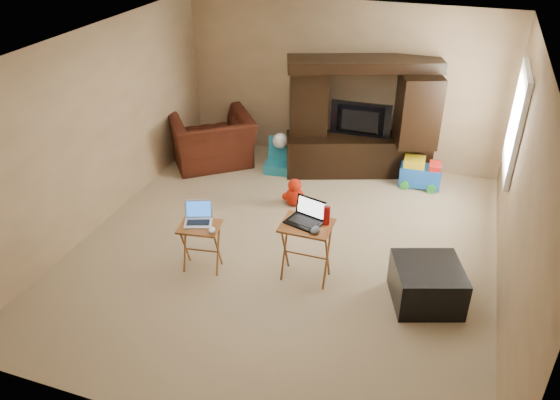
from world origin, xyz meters
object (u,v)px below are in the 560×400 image
at_px(ottoman, 427,284).
at_px(mouse_right, 315,230).
at_px(laptop_left, 197,215).
at_px(recliner, 212,141).
at_px(push_toy, 421,172).
at_px(entertainment_center, 360,118).
at_px(plush_toy, 295,192).
at_px(child_rocker, 278,156).
at_px(water_bottle, 327,215).
at_px(laptop_right, 304,214).
at_px(tray_table_left, 201,247).
at_px(television, 360,121).
at_px(tray_table_right, 306,252).
at_px(mouse_left, 212,230).

xyz_separation_m(ottoman, mouse_right, (-1.21, -0.16, 0.53)).
bearing_deg(laptop_left, ottoman, -15.52).
distance_m(recliner, push_toy, 3.26).
xyz_separation_m(entertainment_center, plush_toy, (-0.61, -1.29, -0.70)).
relative_size(child_rocker, water_bottle, 2.35).
bearing_deg(mouse_right, laptop_right, 140.53).
relative_size(laptop_left, laptop_right, 0.82).
height_order(tray_table_left, mouse_right, mouse_right).
relative_size(tray_table_left, laptop_left, 1.91).
relative_size(entertainment_center, television, 2.41).
distance_m(recliner, laptop_right, 3.25).
bearing_deg(recliner, laptop_left, 74.12).
relative_size(tray_table_left, laptop_right, 1.57).
bearing_deg(plush_toy, ottoman, -37.27).
bearing_deg(water_bottle, laptop_right, -165.96).
height_order(plush_toy, ottoman, ottoman).
relative_size(child_rocker, push_toy, 0.86).
bearing_deg(child_rocker, water_bottle, -67.35).
bearing_deg(laptop_right, ottoman, 16.80).
relative_size(entertainment_center, child_rocker, 4.21).
distance_m(ottoman, laptop_right, 1.52).
bearing_deg(tray_table_right, tray_table_left, -169.31).
xyz_separation_m(tray_table_right, mouse_left, (-1.00, -0.29, 0.26)).
height_order(entertainment_center, tray_table_right, entertainment_center).
xyz_separation_m(television, recliner, (-2.25, -0.42, -0.46)).
height_order(recliner, mouse_left, recliner).
bearing_deg(ottoman, child_rocker, 136.47).
bearing_deg(entertainment_center, child_rocker, 178.35).
bearing_deg(child_rocker, ottoman, -51.27).
relative_size(entertainment_center, tray_table_left, 3.70).
xyz_separation_m(push_toy, water_bottle, (-0.79, -2.58, 0.61)).
xyz_separation_m(television, push_toy, (0.99, -0.11, -0.63)).
relative_size(push_toy, tray_table_left, 1.02).
bearing_deg(child_rocker, tray_table_left, -97.95).
distance_m(plush_toy, laptop_right, 1.74).
relative_size(plush_toy, push_toy, 0.67).
distance_m(push_toy, water_bottle, 2.77).
bearing_deg(recliner, push_toy, 147.46).
bearing_deg(laptop_left, mouse_right, -17.49).
distance_m(plush_toy, tray_table_left, 1.85).
xyz_separation_m(push_toy, mouse_left, (-1.99, -2.96, 0.39)).
height_order(television, water_bottle, television).
xyz_separation_m(child_rocker, plush_toy, (0.57, -0.91, -0.06)).
height_order(push_toy, mouse_left, mouse_left).
xyz_separation_m(laptop_left, mouse_left, (0.22, -0.10, -0.10)).
height_order(entertainment_center, laptop_left, entertainment_center).
xyz_separation_m(recliner, push_toy, (3.24, 0.31, -0.17)).
height_order(push_toy, ottoman, push_toy).
bearing_deg(plush_toy, water_bottle, -60.60).
bearing_deg(water_bottle, laptop_left, -169.06).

